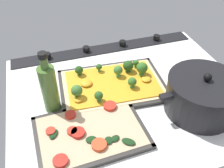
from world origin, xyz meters
TOP-DOWN VIEW (x-y plane):
  - ground_plane at (0.00, 0.00)cm, footprint 79.66×66.07cm
  - stove_control_panel at (0.00, -29.53)cm, footprint 76.47×7.00cm
  - baking_tray_front at (4.38, -5.17)cm, footprint 37.51×26.92cm
  - broccoli_pizza at (4.17, -5.43)cm, footprint 34.95×24.36cm
  - baking_tray_back at (16.64, 12.72)cm, footprint 31.54×23.07cm
  - veggie_pizza_back at (16.94, 12.84)cm, footprint 29.05×20.58cm
  - cooking_pot at (-18.27, 13.29)cm, footprint 28.81×22.04cm
  - oil_bottle at (25.42, -0.89)cm, footprint 5.02×5.02cm

SIDE VIEW (x-z plane):
  - ground_plane at x=0.00cm, z-range -3.00..0.00cm
  - baking_tray_front at x=4.38cm, z-range -0.28..1.02cm
  - baking_tray_back at x=16.64cm, z-range -0.27..1.03cm
  - stove_control_panel at x=0.00cm, z-range -0.75..1.85cm
  - veggie_pizza_back at x=16.94cm, z-range 0.17..2.07cm
  - broccoli_pizza at x=4.17cm, z-range -1.17..5.09cm
  - cooking_pot at x=-18.27cm, z-range -1.16..12.84cm
  - oil_bottle at x=25.42cm, z-range -1.86..18.93cm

